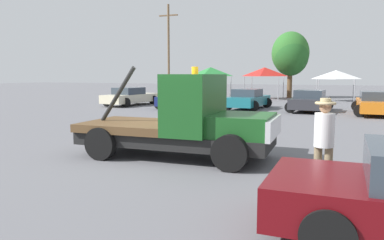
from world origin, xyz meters
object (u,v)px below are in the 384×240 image
at_px(parked_car_orange, 375,103).
at_px(utility_pole, 169,48).
at_px(parked_car_charcoal, 310,101).
at_px(tree_left, 291,55).
at_px(parked_car_navy, 179,98).
at_px(traffic_cone, 183,129).
at_px(person_near_truck, 324,136).
at_px(tree_center, 290,54).
at_px(canopy_tent_white, 336,75).
at_px(parked_car_teal, 248,99).
at_px(canopy_tent_red, 265,72).
at_px(tow_truck, 187,123).
at_px(canopy_tent_green, 211,72).
at_px(parked_car_cream, 130,97).

bearing_deg(parked_car_orange, utility_pole, 53.32).
bearing_deg(parked_car_charcoal, tree_left, 17.03).
distance_m(parked_car_navy, traffic_cone, 12.11).
relative_size(person_near_truck, tree_center, 0.28).
bearing_deg(tree_left, parked_car_orange, -65.78).
relative_size(parked_car_charcoal, canopy_tent_white, 1.50).
bearing_deg(canopy_tent_white, parked_car_teal, -118.30).
xyz_separation_m(parked_car_teal, canopy_tent_white, (5.31, 9.86, 1.63)).
bearing_deg(traffic_cone, parked_car_orange, 56.44).
relative_size(person_near_truck, utility_pole, 0.18).
relative_size(canopy_tent_red, tree_center, 0.49).
relative_size(tow_truck, parked_car_orange, 1.11).
bearing_deg(parked_car_orange, canopy_tent_green, 51.72).
distance_m(canopy_tent_green, tree_left, 8.26).
relative_size(tow_truck, traffic_cone, 9.87).
relative_size(person_near_truck, parked_car_navy, 0.40).
height_order(canopy_tent_white, tree_left, tree_left).
bearing_deg(person_near_truck, canopy_tent_red, 31.47).
bearing_deg(tow_truck, utility_pole, 114.62).
bearing_deg(tree_center, utility_pole, -177.55).
bearing_deg(parked_car_navy, parked_car_orange, -93.80).
distance_m(canopy_tent_green, tree_center, 8.34).
relative_size(parked_car_navy, parked_car_teal, 0.96).
bearing_deg(utility_pole, person_near_truck, -59.77).
bearing_deg(parked_car_cream, person_near_truck, -130.96).
bearing_deg(parked_car_orange, canopy_tent_white, 11.24).
xyz_separation_m(tow_truck, parked_car_charcoal, (2.12, 14.92, -0.31)).
bearing_deg(tree_center, tow_truck, -88.18).
height_order(parked_car_cream, canopy_tent_red, canopy_tent_red).
relative_size(parked_car_orange, canopy_tent_green, 1.52).
bearing_deg(parked_car_cream, parked_car_charcoal, -81.74).
bearing_deg(person_near_truck, tree_left, 26.67).
bearing_deg(person_near_truck, canopy_tent_green, 41.72).
bearing_deg(canopy_tent_white, parked_car_orange, -78.05).
height_order(parked_car_cream, utility_pole, utility_pole).
distance_m(parked_car_charcoal, tree_left, 14.73).
relative_size(parked_car_charcoal, traffic_cone, 8.16).
bearing_deg(canopy_tent_white, canopy_tent_green, -177.53).
height_order(tow_truck, tree_left, tree_left).
relative_size(parked_car_orange, canopy_tent_white, 1.63).
xyz_separation_m(tow_truck, utility_pole, (-13.95, 28.52, 4.25)).
height_order(person_near_truck, parked_car_teal, person_near_truck).
relative_size(parked_car_navy, canopy_tent_red, 1.41).
bearing_deg(parked_car_charcoal, parked_car_teal, 90.89).
distance_m(parked_car_navy, parked_car_charcoal, 8.66).
height_order(parked_car_charcoal, traffic_cone, parked_car_charcoal).
distance_m(parked_car_teal, utility_pole, 18.55).
bearing_deg(tow_truck, canopy_tent_white, 80.74).
bearing_deg(canopy_tent_red, parked_car_charcoal, -66.07).
distance_m(parked_car_orange, traffic_cone, 13.14).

